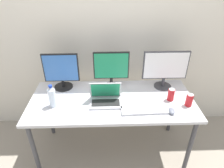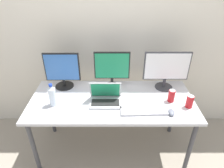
{
  "view_description": "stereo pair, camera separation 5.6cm",
  "coord_description": "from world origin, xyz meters",
  "px_view_note": "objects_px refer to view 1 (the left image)",
  "views": [
    {
      "loc": [
        -0.05,
        -1.65,
        1.92
      ],
      "look_at": [
        0.0,
        0.0,
        0.92
      ],
      "focal_mm": 32.0,
      "sensor_mm": 36.0,
      "label": 1
    },
    {
      "loc": [
        0.0,
        -1.65,
        1.92
      ],
      "look_at": [
        0.0,
        0.0,
        0.92
      ],
      "focal_mm": 32.0,
      "sensor_mm": 36.0,
      "label": 2
    }
  ],
  "objects_px": {
    "monitor_left": "(61,71)",
    "laptop_silver": "(106,98)",
    "keyboard_main": "(144,110)",
    "soda_can_by_laptop": "(171,95)",
    "monitor_right": "(165,68)",
    "mouse_by_keyboard": "(172,111)",
    "work_desk": "(112,104)",
    "monitor_center": "(111,68)",
    "water_bottle": "(52,97)",
    "soda_can_near_keyboard": "(189,100)"
  },
  "relations": [
    {
      "from": "monitor_left",
      "to": "laptop_silver",
      "type": "relative_size",
      "value": 1.29
    },
    {
      "from": "keyboard_main",
      "to": "soda_can_by_laptop",
      "type": "height_order",
      "value": "soda_can_by_laptop"
    },
    {
      "from": "soda_can_by_laptop",
      "to": "monitor_right",
      "type": "bearing_deg",
      "value": 93.38
    },
    {
      "from": "laptop_silver",
      "to": "mouse_by_keyboard",
      "type": "height_order",
      "value": "laptop_silver"
    },
    {
      "from": "work_desk",
      "to": "monitor_center",
      "type": "xyz_separation_m",
      "value": [
        -0.0,
        0.24,
        0.29
      ]
    },
    {
      "from": "laptop_silver",
      "to": "keyboard_main",
      "type": "distance_m",
      "value": 0.39
    },
    {
      "from": "water_bottle",
      "to": "soda_can_near_keyboard",
      "type": "height_order",
      "value": "water_bottle"
    },
    {
      "from": "laptop_silver",
      "to": "monitor_left",
      "type": "bearing_deg",
      "value": 147.89
    },
    {
      "from": "monitor_left",
      "to": "soda_can_by_laptop",
      "type": "bearing_deg",
      "value": -13.86
    },
    {
      "from": "work_desk",
      "to": "water_bottle",
      "type": "relative_size",
      "value": 7.09
    },
    {
      "from": "monitor_left",
      "to": "mouse_by_keyboard",
      "type": "distance_m",
      "value": 1.19
    },
    {
      "from": "work_desk",
      "to": "monitor_left",
      "type": "distance_m",
      "value": 0.64
    },
    {
      "from": "monitor_center",
      "to": "laptop_silver",
      "type": "relative_size",
      "value": 1.34
    },
    {
      "from": "laptop_silver",
      "to": "soda_can_near_keyboard",
      "type": "bearing_deg",
      "value": -5.66
    },
    {
      "from": "monitor_right",
      "to": "water_bottle",
      "type": "xyz_separation_m",
      "value": [
        -1.14,
        -0.31,
        -0.13
      ]
    },
    {
      "from": "laptop_silver",
      "to": "soda_can_near_keyboard",
      "type": "xyz_separation_m",
      "value": [
        0.8,
        -0.08,
        0.01
      ]
    },
    {
      "from": "soda_can_near_keyboard",
      "to": "water_bottle",
      "type": "bearing_deg",
      "value": 178.44
    },
    {
      "from": "laptop_silver",
      "to": "monitor_center",
      "type": "bearing_deg",
      "value": 78.07
    },
    {
      "from": "soda_can_near_keyboard",
      "to": "monitor_right",
      "type": "bearing_deg",
      "value": 115.18
    },
    {
      "from": "keyboard_main",
      "to": "mouse_by_keyboard",
      "type": "relative_size",
      "value": 4.41
    },
    {
      "from": "monitor_right",
      "to": "mouse_by_keyboard",
      "type": "bearing_deg",
      "value": -93.82
    },
    {
      "from": "work_desk",
      "to": "monitor_right",
      "type": "xyz_separation_m",
      "value": [
        0.57,
        0.22,
        0.3
      ]
    },
    {
      "from": "work_desk",
      "to": "mouse_by_keyboard",
      "type": "xyz_separation_m",
      "value": [
        0.54,
        -0.23,
        0.08
      ]
    },
    {
      "from": "monitor_center",
      "to": "keyboard_main",
      "type": "height_order",
      "value": "monitor_center"
    },
    {
      "from": "work_desk",
      "to": "soda_can_near_keyboard",
      "type": "xyz_separation_m",
      "value": [
        0.73,
        -0.13,
        0.13
      ]
    },
    {
      "from": "water_bottle",
      "to": "soda_can_by_laptop",
      "type": "distance_m",
      "value": 1.16
    },
    {
      "from": "monitor_center",
      "to": "mouse_by_keyboard",
      "type": "relative_size",
      "value": 4.2
    },
    {
      "from": "soda_can_near_keyboard",
      "to": "soda_can_by_laptop",
      "type": "distance_m",
      "value": 0.18
    },
    {
      "from": "mouse_by_keyboard",
      "to": "laptop_silver",
      "type": "bearing_deg",
      "value": 171.34
    },
    {
      "from": "laptop_silver",
      "to": "keyboard_main",
      "type": "bearing_deg",
      "value": -22.96
    },
    {
      "from": "keyboard_main",
      "to": "water_bottle",
      "type": "distance_m",
      "value": 0.87
    },
    {
      "from": "monitor_right",
      "to": "soda_can_near_keyboard",
      "type": "relative_size",
      "value": 3.8
    },
    {
      "from": "work_desk",
      "to": "keyboard_main",
      "type": "xyz_separation_m",
      "value": [
        0.3,
        -0.2,
        0.07
      ]
    },
    {
      "from": "monitor_left",
      "to": "monitor_right",
      "type": "bearing_deg",
      "value": -1.24
    },
    {
      "from": "monitor_center",
      "to": "soda_can_by_laptop",
      "type": "height_order",
      "value": "monitor_center"
    },
    {
      "from": "water_bottle",
      "to": "soda_can_by_laptop",
      "type": "bearing_deg",
      "value": 3.0
    },
    {
      "from": "work_desk",
      "to": "soda_can_by_laptop",
      "type": "bearing_deg",
      "value": -2.93
    },
    {
      "from": "monitor_right",
      "to": "laptop_silver",
      "type": "height_order",
      "value": "monitor_right"
    },
    {
      "from": "work_desk",
      "to": "water_bottle",
      "type": "bearing_deg",
      "value": -170.93
    },
    {
      "from": "work_desk",
      "to": "monitor_center",
      "type": "distance_m",
      "value": 0.38
    },
    {
      "from": "work_desk",
      "to": "soda_can_near_keyboard",
      "type": "bearing_deg",
      "value": -9.71
    },
    {
      "from": "mouse_by_keyboard",
      "to": "water_bottle",
      "type": "bearing_deg",
      "value": -178.97
    },
    {
      "from": "monitor_center",
      "to": "soda_can_near_keyboard",
      "type": "bearing_deg",
      "value": -26.32
    },
    {
      "from": "monitor_left",
      "to": "keyboard_main",
      "type": "bearing_deg",
      "value": -28.31
    },
    {
      "from": "monitor_right",
      "to": "soda_can_near_keyboard",
      "type": "distance_m",
      "value": 0.42
    },
    {
      "from": "mouse_by_keyboard",
      "to": "soda_can_near_keyboard",
      "type": "relative_size",
      "value": 0.78
    },
    {
      "from": "soda_can_by_laptop",
      "to": "keyboard_main",
      "type": "bearing_deg",
      "value": -149.89
    },
    {
      "from": "work_desk",
      "to": "water_bottle",
      "type": "xyz_separation_m",
      "value": [
        -0.57,
        -0.09,
        0.17
      ]
    },
    {
      "from": "monitor_left",
      "to": "keyboard_main",
      "type": "distance_m",
      "value": 0.96
    },
    {
      "from": "work_desk",
      "to": "laptop_silver",
      "type": "height_order",
      "value": "laptop_silver"
    }
  ]
}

